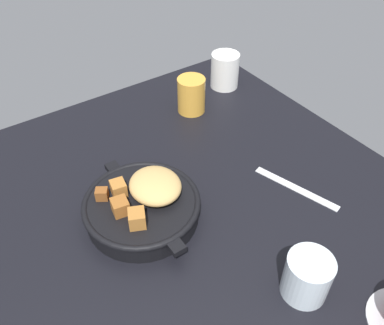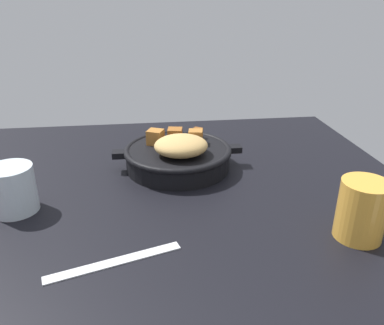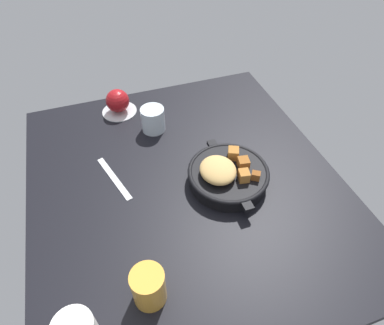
{
  "view_description": "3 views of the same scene",
  "coord_description": "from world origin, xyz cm",
  "px_view_note": "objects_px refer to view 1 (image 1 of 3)",
  "views": [
    {
      "loc": [
        41.93,
        -30.84,
        57.22
      ],
      "look_at": [
        -3.55,
        0.49,
        7.62
      ],
      "focal_mm": 37.77,
      "sensor_mm": 36.0,
      "label": 1
    },
    {
      "loc": [
        2.53,
        58.35,
        31.89
      ],
      "look_at": [
        -4.74,
        1.02,
        6.14
      ],
      "focal_mm": 35.36,
      "sensor_mm": 36.0,
      "label": 2
    },
    {
      "loc": [
        -55.61,
        17.28,
        67.24
      ],
      "look_at": [
        0.73,
        -2.01,
        6.11
      ],
      "focal_mm": 31.19,
      "sensor_mm": 36.0,
      "label": 3
    }
  ],
  "objects_px": {
    "white_creamer_pitcher": "(225,70)",
    "butter_knife": "(296,188)",
    "cast_iron_skillet": "(143,205)",
    "water_glass_short": "(307,277)",
    "juice_glass_amber": "(191,95)"
  },
  "relations": [
    {
      "from": "white_creamer_pitcher",
      "to": "butter_knife",
      "type": "bearing_deg",
      "value": -17.41
    },
    {
      "from": "cast_iron_skillet",
      "to": "water_glass_short",
      "type": "distance_m",
      "value": 0.3
    },
    {
      "from": "butter_knife",
      "to": "water_glass_short",
      "type": "bearing_deg",
      "value": -59.65
    },
    {
      "from": "juice_glass_amber",
      "to": "white_creamer_pitcher",
      "type": "bearing_deg",
      "value": 108.17
    },
    {
      "from": "cast_iron_skillet",
      "to": "water_glass_short",
      "type": "xyz_separation_m",
      "value": [
        0.27,
        0.13,
        0.01
      ]
    },
    {
      "from": "butter_knife",
      "to": "juice_glass_amber",
      "type": "relative_size",
      "value": 2.05
    },
    {
      "from": "cast_iron_skillet",
      "to": "white_creamer_pitcher",
      "type": "relative_size",
      "value": 2.8
    },
    {
      "from": "butter_knife",
      "to": "water_glass_short",
      "type": "xyz_separation_m",
      "value": [
        0.17,
        -0.15,
        0.04
      ]
    },
    {
      "from": "butter_knife",
      "to": "water_glass_short",
      "type": "distance_m",
      "value": 0.23
    },
    {
      "from": "juice_glass_amber",
      "to": "white_creamer_pitcher",
      "type": "distance_m",
      "value": 0.14
    },
    {
      "from": "white_creamer_pitcher",
      "to": "juice_glass_amber",
      "type": "bearing_deg",
      "value": -71.83
    },
    {
      "from": "water_glass_short",
      "to": "cast_iron_skillet",
      "type": "bearing_deg",
      "value": -154.92
    },
    {
      "from": "water_glass_short",
      "to": "white_creamer_pitcher",
      "type": "bearing_deg",
      "value": 153.58
    },
    {
      "from": "butter_knife",
      "to": "juice_glass_amber",
      "type": "distance_m",
      "value": 0.35
    },
    {
      "from": "juice_glass_amber",
      "to": "water_glass_short",
      "type": "xyz_separation_m",
      "value": [
        0.51,
        -0.14,
        -0.01
      ]
    }
  ]
}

